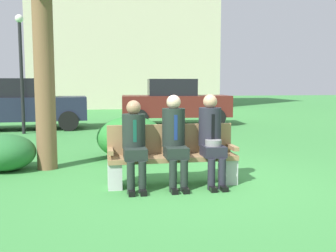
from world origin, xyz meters
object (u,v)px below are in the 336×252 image
shrub_mid_lawn (131,138)px  building_backdrop (122,6)px  seated_man_middle (175,136)px  palm_tree_tall (43,11)px  street_lamp (21,61)px  shrub_near_bench (6,153)px  parked_car_far (175,102)px  park_bench (172,157)px  seated_man_right (211,135)px  seated_man_left (134,140)px  parked_car_near (25,104)px

shrub_mid_lawn → building_backdrop: (1.01, 18.49, 6.21)m
seated_man_middle → palm_tree_tall: size_ratio=0.33×
street_lamp → shrub_near_bench: bearing=-82.9°
shrub_near_bench → parked_car_far: parked_car_far is taller
shrub_near_bench → park_bench: bearing=-27.2°
park_bench → seated_man_right: bearing=-12.3°
seated_man_left → building_backdrop: building_backdrop is taller
building_backdrop → park_bench: bearing=-91.6°
street_lamp → building_backdrop: (3.90, 14.07, 4.46)m
park_bench → shrub_mid_lawn: bearing=102.0°
seated_man_right → palm_tree_tall: palm_tree_tall is taller
park_bench → shrub_near_bench: size_ratio=1.88×
shrub_mid_lawn → parked_car_far: parked_car_far is taller
seated_man_middle → palm_tree_tall: 3.22m
seated_man_left → seated_man_middle: seated_man_middle is taller
shrub_mid_lawn → seated_man_left: bearing=-93.3°
palm_tree_tall → shrub_near_bench: (-0.70, -0.03, -2.43)m
shrub_mid_lawn → seated_man_right: bearing=-65.4°
street_lamp → building_backdrop: building_backdrop is taller
seated_man_left → street_lamp: 7.36m
palm_tree_tall → street_lamp: size_ratio=1.15×
shrub_near_bench → parked_car_near: parked_car_near is taller
shrub_mid_lawn → parked_car_far: bearing=70.9°
park_bench → street_lamp: bearing=117.1°
palm_tree_tall → shrub_near_bench: bearing=-178.0°
seated_man_left → parked_car_near: size_ratio=0.32×
seated_man_middle → shrub_mid_lawn: 2.30m
shrub_near_bench → street_lamp: street_lamp is taller
parked_car_far → street_lamp: street_lamp is taller
shrub_mid_lawn → parked_car_far: size_ratio=0.34×
palm_tree_tall → parked_car_far: palm_tree_tall is taller
shrub_mid_lawn → street_lamp: 5.56m
park_bench → seated_man_right: (0.58, -0.13, 0.33)m
seated_man_middle → parked_car_far: bearing=78.8°
seated_man_left → parked_car_far: size_ratio=0.32×
parked_car_near → building_backdrop: (4.06, 12.94, 5.80)m
seated_man_right → street_lamp: (-3.92, 6.66, 1.42)m
park_bench → parked_car_near: (-3.49, 7.66, 0.41)m
shrub_near_bench → street_lamp: (-0.64, 5.14, 1.85)m
shrub_near_bench → parked_car_far: bearing=57.5°
palm_tree_tall → shrub_mid_lawn: 2.88m
park_bench → seated_man_left: seated_man_left is taller
shrub_near_bench → seated_man_middle: bearing=-29.1°
seated_man_middle → shrub_near_bench: (-2.71, 1.51, -0.43)m
seated_man_right → seated_man_middle: bearing=179.5°
seated_man_right → shrub_mid_lawn: (-1.03, 2.24, -0.32)m
seated_man_right → street_lamp: size_ratio=0.38×
shrub_mid_lawn → building_backdrop: building_backdrop is taller
seated_man_left → parked_car_far: 8.65m
palm_tree_tall → shrub_mid_lawn: bearing=24.4°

